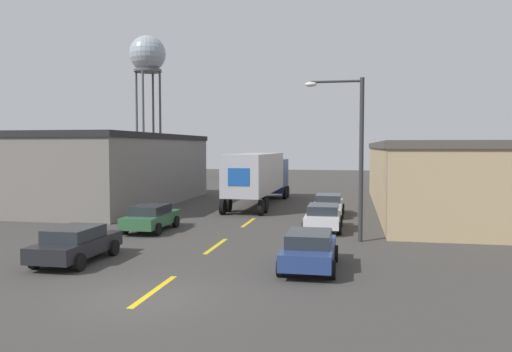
% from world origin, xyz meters
% --- Properties ---
extents(ground_plane, '(160.00, 160.00, 0.00)m').
position_xyz_m(ground_plane, '(0.00, 0.00, 0.00)').
color(ground_plane, '#3D3A38').
extents(road_centerline, '(0.20, 17.15, 0.01)m').
position_xyz_m(road_centerline, '(0.00, 7.68, 0.00)').
color(road_centerline, gold).
rests_on(road_centerline, ground_plane).
extents(warehouse_left, '(13.16, 18.78, 5.26)m').
position_xyz_m(warehouse_left, '(-13.88, 21.64, 2.64)').
color(warehouse_left, slate).
rests_on(warehouse_left, ground_plane).
extents(warehouse_right, '(13.94, 25.37, 4.62)m').
position_xyz_m(warehouse_right, '(14.27, 22.88, 2.32)').
color(warehouse_right, tan).
rests_on(warehouse_right, ground_plane).
extents(semi_truck, '(2.94, 13.41, 3.83)m').
position_xyz_m(semi_truck, '(-0.96, 23.23, 2.28)').
color(semi_truck, navy).
rests_on(semi_truck, ground_plane).
extents(parked_car_right_far, '(1.93, 4.12, 1.34)m').
position_xyz_m(parked_car_right_far, '(4.34, 18.39, 0.71)').
color(parked_car_right_far, '#B2B2B7').
rests_on(parked_car_right_far, ground_plane).
extents(parked_car_right_mid, '(1.93, 4.12, 1.34)m').
position_xyz_m(parked_car_right_mid, '(4.34, 12.75, 0.71)').
color(parked_car_right_mid, silver).
rests_on(parked_car_right_mid, ground_plane).
extents(parked_car_left_near, '(1.93, 4.12, 1.34)m').
position_xyz_m(parked_car_left_near, '(-4.34, 3.77, 0.71)').
color(parked_car_left_near, black).
rests_on(parked_car_left_near, ground_plane).
extents(parked_car_left_far, '(1.93, 4.12, 1.34)m').
position_xyz_m(parked_car_left_far, '(-4.34, 10.86, 0.71)').
color(parked_car_left_far, '#2D5B38').
rests_on(parked_car_left_far, ground_plane).
extents(parked_car_right_near, '(1.93, 4.12, 1.34)m').
position_xyz_m(parked_car_right_near, '(4.34, 4.40, 0.71)').
color(parked_car_right_near, navy).
rests_on(parked_car_right_near, ground_plane).
extents(water_tower, '(4.51, 4.51, 18.21)m').
position_xyz_m(water_tower, '(-19.59, 46.36, 15.48)').
color(water_tower, '#47474C').
rests_on(water_tower, ground_plane).
extents(street_lamp, '(2.68, 0.32, 7.42)m').
position_xyz_m(street_lamp, '(5.86, 9.94, 4.36)').
color(street_lamp, '#2D2D30').
rests_on(street_lamp, ground_plane).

